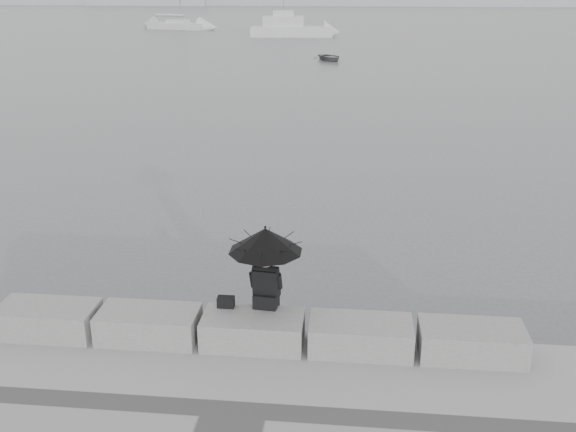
# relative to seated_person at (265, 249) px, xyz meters

# --- Properties ---
(ground) EXTENTS (360.00, 360.00, 0.00)m
(ground) POSITION_rel_seated_person_xyz_m (-0.16, 0.07, -2.01)
(ground) COLOR #4F5154
(ground) RESTS_ON ground
(stone_block_far_left) EXTENTS (1.60, 0.80, 0.50)m
(stone_block_far_left) POSITION_rel_seated_person_xyz_m (-3.56, -0.38, -1.26)
(stone_block_far_left) COLOR slate
(stone_block_far_left) RESTS_ON promenade
(stone_block_left) EXTENTS (1.60, 0.80, 0.50)m
(stone_block_left) POSITION_rel_seated_person_xyz_m (-1.86, -0.38, -1.26)
(stone_block_left) COLOR slate
(stone_block_left) RESTS_ON promenade
(stone_block_centre) EXTENTS (1.60, 0.80, 0.50)m
(stone_block_centre) POSITION_rel_seated_person_xyz_m (-0.16, -0.38, -1.26)
(stone_block_centre) COLOR slate
(stone_block_centre) RESTS_ON promenade
(stone_block_right) EXTENTS (1.60, 0.80, 0.50)m
(stone_block_right) POSITION_rel_seated_person_xyz_m (1.54, -0.38, -1.26)
(stone_block_right) COLOR slate
(stone_block_right) RESTS_ON promenade
(stone_block_far_right) EXTENTS (1.60, 0.80, 0.50)m
(stone_block_far_right) POSITION_rel_seated_person_xyz_m (3.24, -0.38, -1.26)
(stone_block_far_right) COLOR slate
(stone_block_far_right) RESTS_ON promenade
(seated_person) EXTENTS (1.19, 1.19, 1.39)m
(seated_person) POSITION_rel_seated_person_xyz_m (0.00, 0.00, 0.00)
(seated_person) COLOR black
(seated_person) RESTS_ON stone_block_centre
(bag) EXTENTS (0.27, 0.16, 0.18)m
(bag) POSITION_rel_seated_person_xyz_m (-0.64, -0.10, -0.92)
(bag) COLOR black
(bag) RESTS_ON stone_block_centre
(distant_landmass) EXTENTS (180.00, 8.00, 2.80)m
(distant_landmass) POSITION_rel_seated_person_xyz_m (-8.30, 154.58, -1.11)
(distant_landmass) COLOR #ADB0B2
(distant_landmass) RESTS_ON ground
(sailboat_left) EXTENTS (8.24, 4.39, 12.90)m
(sailboat_left) POSITION_rel_seated_person_xyz_m (-21.49, 74.61, -1.49)
(sailboat_left) COLOR silver
(sailboat_left) RESTS_ON ground
(motor_cruiser) EXTENTS (9.14, 3.31, 4.50)m
(motor_cruiser) POSITION_rel_seated_person_xyz_m (-5.83, 64.58, -1.11)
(motor_cruiser) COLOR silver
(motor_cruiser) RESTS_ON ground
(dinghy) EXTENTS (3.12, 2.53, 0.49)m
(dinghy) POSITION_rel_seated_person_xyz_m (-0.68, 42.48, -1.76)
(dinghy) COLOR slate
(dinghy) RESTS_ON ground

